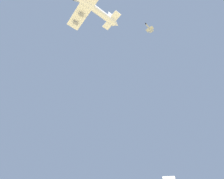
# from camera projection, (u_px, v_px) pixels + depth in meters

# --- Properties ---
(carrier_jet) EXTENTS (62.19, 60.15, 18.08)m
(carrier_jet) POSITION_uv_depth(u_px,v_px,m) (87.00, 3.00, 148.43)
(carrier_jet) COLOR white
(chase_jet_lead) EXTENTS (15.00, 9.26, 4.00)m
(chase_jet_lead) POSITION_uv_depth(u_px,v_px,m) (81.00, 2.00, 151.97)
(chase_jet_lead) COLOR #999EA3
(chase_jet_left_wing) EXTENTS (11.15, 14.11, 4.00)m
(chase_jet_left_wing) POSITION_uv_depth(u_px,v_px,m) (149.00, 28.00, 177.78)
(chase_jet_left_wing) COLOR #999EA3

